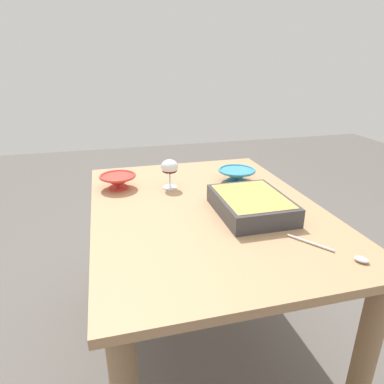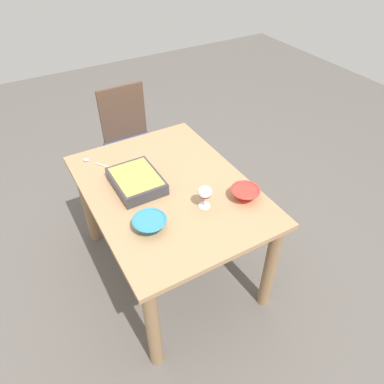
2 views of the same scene
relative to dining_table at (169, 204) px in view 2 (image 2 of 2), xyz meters
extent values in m
plane|color=#5B5651|center=(0.00, 0.00, -0.61)|extent=(8.00, 8.00, 0.00)
cube|color=tan|center=(0.00, 0.00, 0.12)|extent=(1.24, 0.91, 0.03)
cylinder|color=#93704E|center=(-0.55, -0.39, -0.25)|extent=(0.08, 0.08, 0.71)
cylinder|color=#93704E|center=(0.55, -0.39, -0.25)|extent=(0.08, 0.08, 0.71)
cylinder|color=#93704E|center=(-0.55, 0.39, -0.25)|extent=(0.08, 0.08, 0.71)
cylinder|color=#93704E|center=(0.55, 0.39, -0.25)|extent=(0.08, 0.08, 0.71)
cube|color=#334772|center=(-0.90, 0.14, -0.15)|extent=(0.40, 0.40, 0.02)
cube|color=brown|center=(-1.08, 0.14, 0.09)|extent=(0.02, 0.38, 0.46)
cylinder|color=brown|center=(-0.71, -0.04, -0.38)|extent=(0.04, 0.04, 0.44)
cylinder|color=brown|center=(-0.71, 0.32, -0.38)|extent=(0.04, 0.04, 0.44)
cylinder|color=brown|center=(-1.08, -0.04, -0.38)|extent=(0.04, 0.04, 0.44)
cylinder|color=brown|center=(-1.08, 0.32, -0.38)|extent=(0.04, 0.04, 0.44)
cylinder|color=white|center=(0.25, 0.10, 0.14)|extent=(0.07, 0.07, 0.01)
cylinder|color=white|center=(0.25, 0.10, 0.18)|extent=(0.01, 0.01, 0.07)
ellipsoid|color=white|center=(0.25, 0.10, 0.24)|extent=(0.08, 0.08, 0.06)
ellipsoid|color=#4C0A19|center=(0.25, 0.10, 0.22)|extent=(0.07, 0.07, 0.03)
cube|color=#38383D|center=(-0.10, -0.15, 0.17)|extent=(0.34, 0.26, 0.07)
cube|color=tan|center=(-0.10, -0.15, 0.20)|extent=(0.30, 0.23, 0.02)
cylinder|color=red|center=(0.30, 0.33, 0.14)|extent=(0.09, 0.09, 0.01)
cone|color=red|center=(0.30, 0.33, 0.17)|extent=(0.16, 0.16, 0.05)
torus|color=red|center=(0.30, 0.33, 0.20)|extent=(0.17, 0.17, 0.01)
cylinder|color=teal|center=(0.25, -0.23, 0.14)|extent=(0.09, 0.09, 0.01)
cone|color=teal|center=(0.25, -0.23, 0.17)|extent=(0.17, 0.17, 0.05)
torus|color=teal|center=(0.25, -0.23, 0.19)|extent=(0.18, 0.18, 0.01)
cylinder|color=silver|center=(-0.37, -0.24, 0.14)|extent=(0.14, 0.10, 0.01)
ellipsoid|color=silver|center=(-0.51, -0.33, 0.14)|extent=(0.05, 0.05, 0.01)
camera|label=1|loc=(-1.23, 0.38, 0.71)|focal=32.23mm
camera|label=2|loc=(1.48, -0.69, 1.48)|focal=33.52mm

